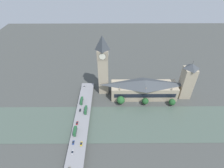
% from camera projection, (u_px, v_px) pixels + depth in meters
% --- Properties ---
extents(ground_plane, '(600.00, 600.00, 0.00)m').
position_uv_depth(ground_plane, '(138.00, 103.00, 216.96)').
color(ground_plane, '#424442').
extents(river_water, '(50.64, 360.00, 0.30)m').
position_uv_depth(river_water, '(142.00, 123.00, 192.01)').
color(river_water, '#47564C').
rests_on(river_water, ground_plane).
extents(parliament_hall, '(23.14, 82.08, 25.10)m').
position_uv_depth(parliament_hall, '(144.00, 88.00, 220.80)').
color(parliament_hall, tan).
rests_on(parliament_hall, ground_plane).
extents(clock_tower, '(13.47, 13.47, 78.41)m').
position_uv_depth(clock_tower, '(103.00, 64.00, 210.71)').
color(clock_tower, tan).
rests_on(clock_tower, ground_plane).
extents(victoria_tower, '(14.16, 14.16, 52.15)m').
position_uv_depth(victoria_tower, '(187.00, 81.00, 214.04)').
color(victoria_tower, tan).
rests_on(victoria_tower, ground_plane).
extents(road_bridge, '(133.27, 16.48, 5.13)m').
position_uv_depth(road_bridge, '(82.00, 121.00, 189.26)').
color(road_bridge, slate).
rests_on(road_bridge, ground_plane).
extents(double_decker_bus_lead, '(10.71, 2.50, 4.78)m').
position_uv_depth(double_decker_bus_lead, '(86.00, 110.00, 197.42)').
color(double_decker_bus_lead, '#235B33').
rests_on(double_decker_bus_lead, road_bridge).
extents(double_decker_bus_mid, '(10.15, 2.64, 4.84)m').
position_uv_depth(double_decker_bus_mid, '(75.00, 131.00, 174.26)').
color(double_decker_bus_mid, '#235B33').
rests_on(double_decker_bus_mid, road_bridge).
extents(double_decker_bus_rear, '(10.76, 2.51, 4.63)m').
position_uv_depth(double_decker_bus_rear, '(82.00, 101.00, 209.66)').
color(double_decker_bus_rear, '#235B33').
rests_on(double_decker_bus_rear, road_bridge).
extents(car_northbound_lead, '(4.11, 1.88, 1.34)m').
position_uv_depth(car_northbound_lead, '(72.00, 152.00, 158.12)').
color(car_northbound_lead, silver).
rests_on(car_northbound_lead, road_bridge).
extents(car_northbound_mid, '(4.12, 1.76, 1.35)m').
position_uv_depth(car_northbound_mid, '(80.00, 110.00, 199.84)').
color(car_northbound_mid, black).
rests_on(car_northbound_mid, road_bridge).
extents(car_northbound_tail, '(4.49, 1.81, 1.52)m').
position_uv_depth(car_northbound_tail, '(81.00, 144.00, 164.94)').
color(car_northbound_tail, gold).
rests_on(car_northbound_tail, road_bridge).
extents(car_southbound_lead, '(4.34, 1.91, 1.47)m').
position_uv_depth(car_southbound_lead, '(77.00, 123.00, 184.79)').
color(car_southbound_lead, maroon).
rests_on(car_southbound_lead, road_bridge).
extents(car_southbound_tail, '(4.24, 1.76, 1.41)m').
position_uv_depth(car_southbound_tail, '(73.00, 142.00, 166.09)').
color(car_southbound_tail, navy).
rests_on(car_southbound_tail, road_bridge).
extents(car_southbound_extra, '(4.17, 1.82, 1.47)m').
position_uv_depth(car_southbound_extra, '(84.00, 86.00, 234.44)').
color(car_southbound_extra, silver).
rests_on(car_southbound_extra, road_bridge).
extents(tree_embankment_near, '(9.59, 9.59, 11.88)m').
position_uv_depth(tree_embankment_near, '(121.00, 100.00, 211.34)').
color(tree_embankment_near, brown).
rests_on(tree_embankment_near, ground_plane).
extents(tree_embankment_mid, '(7.94, 7.94, 10.17)m').
position_uv_depth(tree_embankment_mid, '(145.00, 101.00, 211.20)').
color(tree_embankment_mid, brown).
rests_on(tree_embankment_mid, ground_plane).
extents(tree_embankment_far, '(7.99, 7.99, 9.73)m').
position_uv_depth(tree_embankment_far, '(172.00, 102.00, 210.56)').
color(tree_embankment_far, brown).
rests_on(tree_embankment_far, ground_plane).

